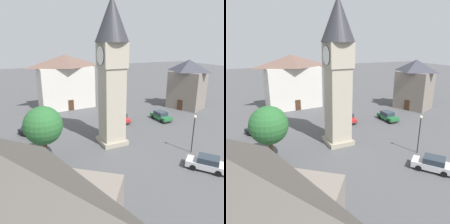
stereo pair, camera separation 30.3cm
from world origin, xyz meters
TOP-DOWN VIEW (x-y plane):
  - ground_plane at (0.00, 0.00)m, footprint 200.00×200.00m
  - clock_tower at (0.00, 0.00)m, footprint 4.10×4.10m
  - car_blue_kerb at (-6.98, 4.99)m, footprint 4.26×2.09m
  - car_silver_kerb at (-6.86, -9.54)m, footprint 4.38×3.65m
  - car_red_corner at (10.39, 6.24)m, footprint 4.30×3.85m
  - car_white_side at (-4.68, 11.57)m, footprint 4.15×1.85m
  - pedestrian at (-10.79, 3.96)m, footprint 0.34×0.53m
  - tree at (1.64, -8.94)m, footprint 4.20×4.20m
  - building_shop_left at (-8.98, 20.96)m, footprint 8.19×7.56m
  - building_corner_back at (-19.62, -1.10)m, footprint 6.19×11.40m
  - lamp_post at (6.70, 7.64)m, footprint 0.36×0.36m

SIDE VIEW (x-z plane):
  - ground_plane at x=0.00m, z-range 0.00..0.00m
  - car_blue_kerb at x=-6.98m, z-range 0.00..1.53m
  - car_silver_kerb at x=-6.86m, z-range 0.00..1.53m
  - car_red_corner at x=10.39m, z-range 0.00..1.53m
  - car_white_side at x=-4.68m, z-range 0.00..1.53m
  - pedestrian at x=-10.79m, z-range 0.16..1.86m
  - lamp_post at x=6.70m, z-range 0.83..5.64m
  - tree at x=1.64m, z-range 1.16..7.74m
  - building_shop_left at x=-8.98m, z-range 0.09..9.81m
  - building_corner_back at x=-19.62m, z-range 0.09..10.74m
  - clock_tower at x=0.00m, z-range 1.51..19.92m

